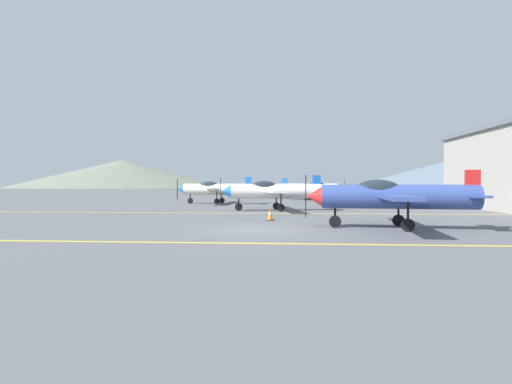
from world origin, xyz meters
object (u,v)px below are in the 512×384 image
at_px(airplane_mid, 272,191).
at_px(traffic_cone_front, 270,215).
at_px(airplane_near, 392,196).
at_px(airplane_back, 312,188).
at_px(airplane_far, 215,189).

xyz_separation_m(airplane_mid, traffic_cone_front, (0.12, -7.16, -1.07)).
bearing_deg(traffic_cone_front, airplane_near, -32.68).
relative_size(airplane_near, traffic_cone_front, 13.63).
relative_size(airplane_mid, airplane_back, 1.01).
distance_m(airplane_mid, airplane_far, 10.12).
bearing_deg(airplane_near, airplane_mid, 116.61).
xyz_separation_m(airplane_far, airplane_back, (9.29, 8.19, 0.00)).
distance_m(airplane_far, traffic_cone_front, 16.68).
relative_size(airplane_near, airplane_far, 1.00).
bearing_deg(airplane_near, airplane_far, 119.42).
bearing_deg(airplane_mid, airplane_far, 122.66).
distance_m(airplane_mid, traffic_cone_front, 7.24).
bearing_deg(airplane_back, traffic_cone_front, -98.82).
height_order(airplane_back, traffic_cone_front, airplane_back).
height_order(airplane_near, airplane_far, same).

